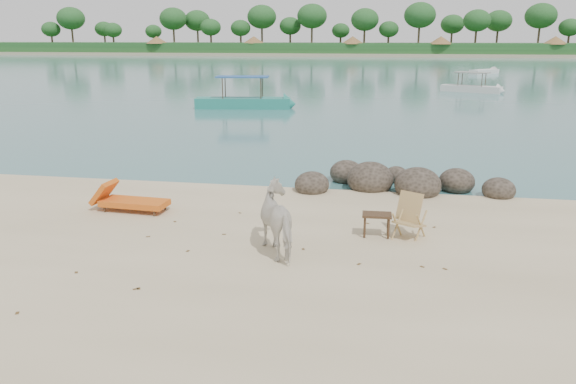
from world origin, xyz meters
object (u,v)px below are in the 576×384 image
(boat_near, at_px, (243,82))
(cow, at_px, (282,221))
(boulders, at_px, (394,182))
(lounge_chair, at_px, (134,200))
(side_table, at_px, (376,226))
(deck_chair, at_px, (409,218))

(boat_near, bearing_deg, cow, -82.46)
(boulders, relative_size, lounge_chair, 2.92)
(side_table, xyz_separation_m, deck_chair, (0.73, 0.00, 0.23))
(side_table, height_order, lounge_chair, lounge_chair)
(cow, bearing_deg, boat_near, -105.90)
(boulders, relative_size, side_table, 9.63)
(side_table, bearing_deg, cow, -146.60)
(lounge_chair, xyz_separation_m, deck_chair, (7.06, -0.87, 0.17))
(lounge_chair, height_order, boat_near, boat_near)
(side_table, bearing_deg, boat_near, 109.73)
(boulders, bearing_deg, boat_near, 116.77)
(boulders, xyz_separation_m, boat_near, (-9.66, 19.16, 1.46))
(boulders, bearing_deg, deck_chair, -86.10)
(cow, relative_size, deck_chair, 1.75)
(side_table, xyz_separation_m, boat_near, (-9.24, 23.58, 1.41))
(cow, height_order, deck_chair, cow)
(boulders, height_order, deck_chair, deck_chair)
(cow, xyz_separation_m, side_table, (1.95, 1.37, -0.47))
(side_table, relative_size, deck_chair, 0.67)
(side_table, bearing_deg, lounge_chair, 170.52)
(cow, height_order, lounge_chair, cow)
(boulders, distance_m, deck_chair, 4.44)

